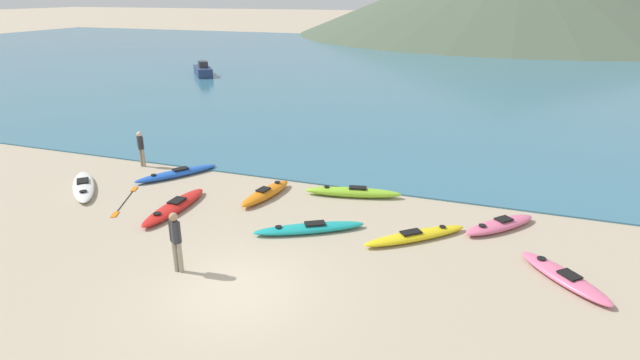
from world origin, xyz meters
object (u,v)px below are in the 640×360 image
at_px(kayak_on_sand_2, 174,207).
at_px(kayak_on_sand_5, 416,236).
at_px(person_near_foreground, 176,238).
at_px(kayak_on_sand_1, 177,173).
at_px(kayak_on_sand_7, 309,228).
at_px(loose_paddle, 125,201).
at_px(kayak_on_sand_6, 353,192).
at_px(kayak_on_sand_8, 564,277).
at_px(person_near_waterline, 141,147).
at_px(kayak_on_sand_3, 266,193).
at_px(kayak_on_sand_0, 500,225).
at_px(kayak_on_sand_4, 83,186).
at_px(moored_boat_0, 203,70).

relative_size(kayak_on_sand_2, kayak_on_sand_5, 1.15).
xyz_separation_m(kayak_on_sand_2, person_near_foreground, (2.50, -3.37, 0.85)).
bearing_deg(kayak_on_sand_1, kayak_on_sand_7, -22.74).
xyz_separation_m(kayak_on_sand_1, loose_paddle, (-0.24, -2.85, -0.12)).
bearing_deg(kayak_on_sand_6, kayak_on_sand_8, -28.58).
bearing_deg(kayak_on_sand_5, kayak_on_sand_6, 136.07).
bearing_deg(kayak_on_sand_2, kayak_on_sand_7, 0.25).
relative_size(kayak_on_sand_2, person_near_waterline, 2.22).
height_order(kayak_on_sand_2, person_near_foreground, person_near_foreground).
bearing_deg(kayak_on_sand_3, kayak_on_sand_0, 0.95).
distance_m(kayak_on_sand_6, person_near_foreground, 7.33).
bearing_deg(kayak_on_sand_8, kayak_on_sand_6, 151.42).
relative_size(kayak_on_sand_0, kayak_on_sand_3, 0.88).
distance_m(kayak_on_sand_0, kayak_on_sand_5, 2.91).
xyz_separation_m(kayak_on_sand_0, kayak_on_sand_4, (-15.07, -1.77, -0.01)).
bearing_deg(kayak_on_sand_8, kayak_on_sand_2, 178.02).
distance_m(kayak_on_sand_0, kayak_on_sand_2, 10.87).
bearing_deg(kayak_on_sand_6, kayak_on_sand_2, -149.02).
height_order(kayak_on_sand_7, person_near_waterline, person_near_waterline).
xyz_separation_m(kayak_on_sand_4, kayak_on_sand_6, (9.91, 2.80, 0.03)).
relative_size(person_near_waterline, loose_paddle, 0.59).
relative_size(kayak_on_sand_0, kayak_on_sand_2, 0.73).
bearing_deg(kayak_on_sand_8, loose_paddle, 178.04).
bearing_deg(person_near_foreground, moored_boat_0, 120.92).
distance_m(kayak_on_sand_3, moored_boat_0, 29.40).
bearing_deg(person_near_waterline, kayak_on_sand_8, -13.55).
xyz_separation_m(kayak_on_sand_1, kayak_on_sand_6, (7.39, 0.37, 0.03)).
xyz_separation_m(kayak_on_sand_2, person_near_waterline, (-4.06, 3.51, 0.75)).
xyz_separation_m(kayak_on_sand_0, kayak_on_sand_2, (-10.63, -2.26, -0.00)).
bearing_deg(kayak_on_sand_6, loose_paddle, -157.17).
xyz_separation_m(kayak_on_sand_1, kayak_on_sand_2, (1.92, -2.92, 0.01)).
xyz_separation_m(kayak_on_sand_2, kayak_on_sand_7, (4.98, 0.02, -0.01)).
bearing_deg(kayak_on_sand_5, person_near_waterline, 166.80).
distance_m(kayak_on_sand_1, person_near_foreground, 7.74).
bearing_deg(kayak_on_sand_2, kayak_on_sand_6, 30.98).
distance_m(kayak_on_sand_5, moored_boat_0, 34.22).
bearing_deg(kayak_on_sand_3, moored_boat_0, 126.38).
bearing_deg(kayak_on_sand_3, person_near_waterline, 168.02).
height_order(kayak_on_sand_4, loose_paddle, kayak_on_sand_4).
xyz_separation_m(kayak_on_sand_3, loose_paddle, (-4.63, -2.06, -0.16)).
bearing_deg(kayak_on_sand_2, kayak_on_sand_5, 4.39).
distance_m(kayak_on_sand_0, kayak_on_sand_8, 3.14).
relative_size(kayak_on_sand_3, person_near_foreground, 1.65).
bearing_deg(moored_boat_0, kayak_on_sand_5, -47.34).
bearing_deg(kayak_on_sand_1, kayak_on_sand_5, -12.70).
height_order(kayak_on_sand_4, person_near_waterline, person_near_waterline).
relative_size(moored_boat_0, loose_paddle, 1.40).
height_order(kayak_on_sand_4, kayak_on_sand_8, kayak_on_sand_4).
distance_m(kayak_on_sand_7, person_near_waterline, 9.72).
xyz_separation_m(kayak_on_sand_1, person_near_foreground, (4.42, -6.29, 0.85)).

